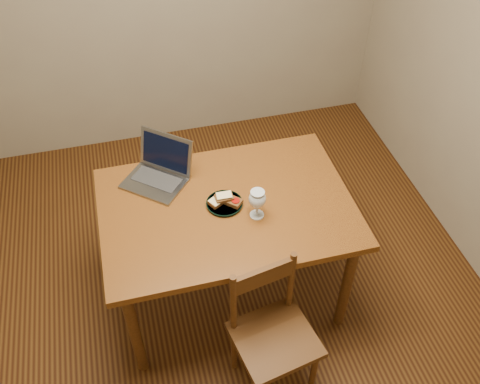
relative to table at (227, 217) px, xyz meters
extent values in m
cube|color=black|center=(-0.06, 0.03, -0.66)|extent=(3.20, 3.20, 0.02)
cube|color=#48200C|center=(0.00, 0.00, 0.07)|extent=(1.30, 0.90, 0.04)
cylinder|color=#38200B|center=(-0.57, -0.37, -0.30)|extent=(0.06, 0.06, 0.70)
cylinder|color=#38200B|center=(0.57, -0.37, -0.30)|extent=(0.06, 0.06, 0.70)
cylinder|color=#38200B|center=(-0.57, 0.37, -0.30)|extent=(0.06, 0.06, 0.70)
cylinder|color=#38200B|center=(0.57, 0.37, -0.30)|extent=(0.06, 0.06, 0.70)
cube|color=#38200B|center=(0.09, -0.61, -0.27)|extent=(0.44, 0.43, 0.04)
cube|color=#38200B|center=(0.06, -0.47, 0.07)|extent=(0.31, 0.08, 0.11)
cylinder|color=black|center=(-0.01, 0.01, 0.09)|extent=(0.19, 0.19, 0.02)
cube|color=slate|center=(-0.34, 0.25, 0.09)|extent=(0.38, 0.37, 0.01)
cube|color=slate|center=(-0.25, 0.36, 0.21)|extent=(0.28, 0.25, 0.21)
cube|color=black|center=(-0.25, 0.36, 0.21)|extent=(0.24, 0.22, 0.17)
camera|label=1|loc=(-0.41, -1.87, 2.07)|focal=40.00mm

